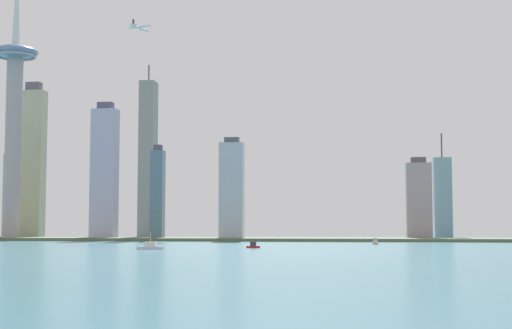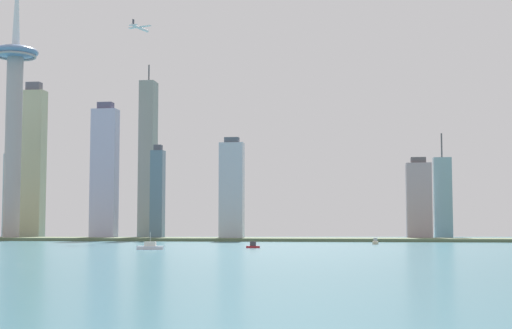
% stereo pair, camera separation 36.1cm
% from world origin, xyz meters
% --- Properties ---
extents(ground_plane, '(6000.00, 6000.00, 0.00)m').
position_xyz_m(ground_plane, '(0.00, 0.00, 0.00)').
color(ground_plane, '#316776').
extents(waterfront_pier, '(740.10, 75.47, 2.92)m').
position_xyz_m(waterfront_pier, '(0.00, 438.85, 1.46)').
color(waterfront_pier, '#5C6A4A').
rests_on(waterfront_pier, ground).
extents(observation_tower, '(46.97, 46.97, 305.36)m').
position_xyz_m(observation_tower, '(-222.49, 441.55, 143.38)').
color(observation_tower, '#A3989A').
rests_on(observation_tower, ground).
extents(skyscraper_0, '(26.51, 16.39, 173.77)m').
position_xyz_m(skyscraper_0, '(-224.55, 491.96, 83.89)').
color(skyscraper_0, '#B1AE8C').
rests_on(skyscraper_0, ground).
extents(skyscraper_1, '(26.27, 16.50, 144.09)m').
position_xyz_m(skyscraper_1, '(-130.30, 461.77, 69.71)').
color(skyscraper_1, '#AEABCD').
rests_on(skyscraper_1, ground).
extents(skyscraper_2, '(16.14, 20.41, 190.98)m').
position_xyz_m(skyscraper_2, '(-94.41, 497.93, 86.12)').
color(skyscraper_2, gray).
rests_on(skyscraper_2, ground).
extents(skyscraper_3, '(24.90, 21.56, 84.03)m').
position_xyz_m(skyscraper_3, '(193.01, 488.39, 40.16)').
color(skyscraper_3, '#9B8C96').
rests_on(skyscraper_3, ground).
extents(skyscraper_4, '(12.95, 12.45, 96.95)m').
position_xyz_m(skyscraper_4, '(-69.72, 450.48, 46.66)').
color(skyscraper_4, slate).
rests_on(skyscraper_4, ground).
extents(skyscraper_5, '(23.84, 13.60, 102.53)m').
position_xyz_m(skyscraper_5, '(8.11, 443.25, 49.55)').
color(skyscraper_5, '#A8B2C4').
rests_on(skyscraper_5, ground).
extents(skyscraper_6, '(18.50, 15.23, 111.89)m').
position_xyz_m(skyscraper_6, '(219.42, 517.03, 43.16)').
color(skyscraper_6, '#769EAB').
rests_on(skyscraper_6, ground).
extents(skyscraper_7, '(20.69, 19.45, 124.45)m').
position_xyz_m(skyscraper_7, '(-252.68, 510.44, 47.85)').
color(skyscraper_7, '#90A8B6').
rests_on(skyscraper_7, ground).
extents(boat_0, '(4.91, 14.14, 5.16)m').
position_xyz_m(boat_0, '(146.96, 318.72, 1.86)').
color(boat_0, beige).
rests_on(boat_0, ground).
extents(boat_4, '(9.13, 3.65, 4.36)m').
position_xyz_m(boat_4, '(65.24, 205.74, 1.56)').
color(boat_4, red).
rests_on(boat_4, ground).
extents(boat_5, '(16.77, 7.58, 10.84)m').
position_xyz_m(boat_5, '(6.55, 165.34, 1.75)').
color(boat_5, white).
rests_on(boat_5, ground).
extents(airplane, '(26.47, 28.60, 7.68)m').
position_xyz_m(airplane, '(-91.33, 453.41, 220.52)').
color(airplane, silver).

